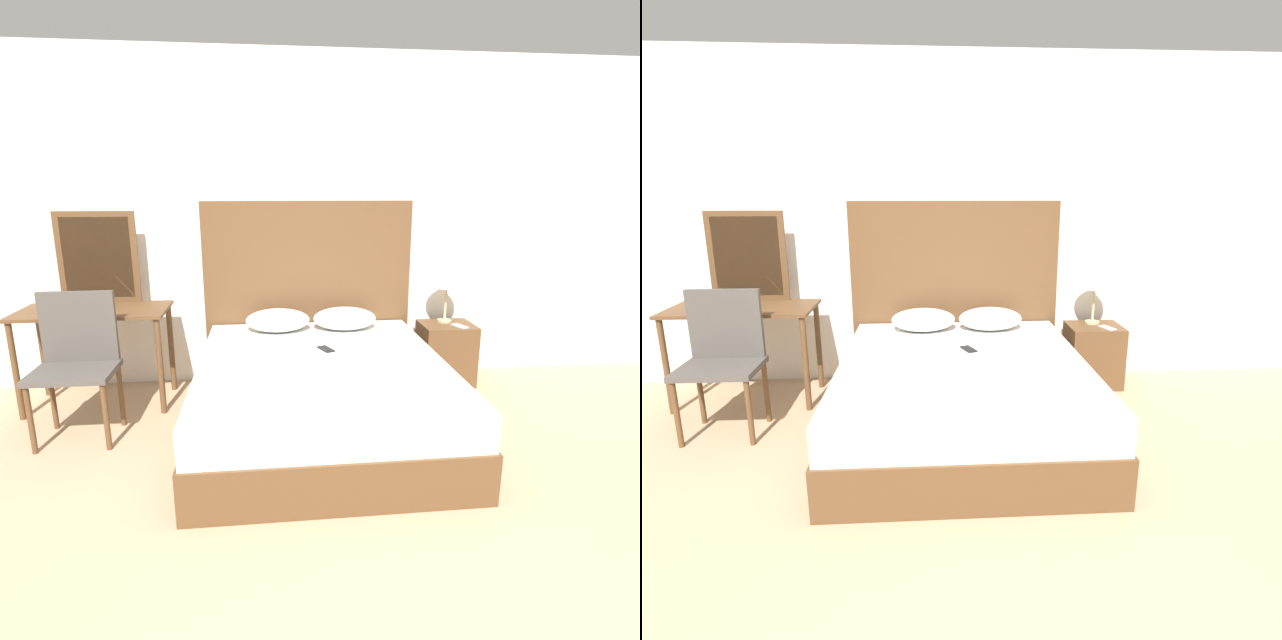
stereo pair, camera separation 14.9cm
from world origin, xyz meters
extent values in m
plane|color=tan|center=(0.00, 0.00, 0.00)|extent=(16.00, 16.00, 0.00)
cube|color=white|center=(0.00, 2.73, 1.35)|extent=(10.00, 0.06, 2.70)
cube|color=brown|center=(-0.12, 1.65, 0.15)|extent=(1.67, 1.97, 0.30)
cube|color=white|center=(-0.12, 1.65, 0.41)|extent=(1.64, 1.93, 0.22)
cube|color=brown|center=(-0.12, 2.66, 0.77)|extent=(1.76, 0.05, 1.54)
ellipsoid|color=white|center=(-0.39, 2.39, 0.61)|extent=(0.52, 0.39, 0.18)
ellipsoid|color=white|center=(0.16, 2.39, 0.61)|extent=(0.52, 0.39, 0.18)
cube|color=black|center=(-0.06, 1.85, 0.53)|extent=(0.12, 0.17, 0.01)
cube|color=brown|center=(1.05, 2.42, 0.26)|extent=(0.44, 0.37, 0.52)
cylinder|color=tan|center=(1.05, 2.50, 0.53)|extent=(0.12, 0.12, 0.02)
cylinder|color=tan|center=(1.05, 2.50, 0.69)|extent=(0.02, 0.02, 0.29)
cone|color=beige|center=(1.05, 2.50, 0.93)|extent=(0.27, 0.27, 0.19)
cube|color=#B7B7BC|center=(1.12, 2.33, 0.53)|extent=(0.12, 0.17, 0.01)
cube|color=brown|center=(-1.77, 2.28, 0.75)|extent=(1.09, 0.54, 0.02)
cylinder|color=brown|center=(-2.28, 2.05, 0.37)|extent=(0.04, 0.04, 0.74)
cylinder|color=brown|center=(-1.27, 2.05, 0.37)|extent=(0.04, 0.04, 0.74)
cylinder|color=brown|center=(-2.28, 2.50, 0.37)|extent=(0.04, 0.04, 0.74)
cylinder|color=brown|center=(-1.27, 2.50, 0.37)|extent=(0.04, 0.04, 0.74)
cube|color=brown|center=(-1.77, 2.52, 1.12)|extent=(0.60, 0.03, 0.71)
cube|color=#B2BCC6|center=(-1.77, 2.51, 1.12)|extent=(0.51, 0.01, 0.63)
cube|color=#4C4742|center=(-1.74, 1.70, 0.47)|extent=(0.52, 0.41, 0.04)
cube|color=#4C4742|center=(-1.74, 1.88, 0.74)|extent=(0.49, 0.04, 0.48)
cylinder|color=brown|center=(-1.97, 1.52, 0.23)|extent=(0.04, 0.04, 0.45)
cylinder|color=brown|center=(-1.52, 1.52, 0.23)|extent=(0.04, 0.04, 0.45)
cylinder|color=brown|center=(-1.97, 1.87, 0.23)|extent=(0.04, 0.04, 0.45)
cylinder|color=brown|center=(-1.52, 1.87, 0.23)|extent=(0.04, 0.04, 0.45)
camera|label=1|loc=(-0.48, -1.53, 1.64)|focal=28.00mm
camera|label=2|loc=(-0.33, -1.54, 1.64)|focal=28.00mm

